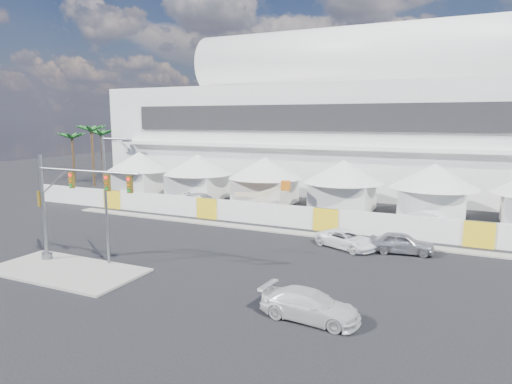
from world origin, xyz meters
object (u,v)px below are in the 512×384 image
at_px(lot_car_a, 435,220).
at_px(boom_lift, 247,204).
at_px(traffic_mast, 63,205).
at_px(lot_car_c, 202,199).
at_px(sedan_silver, 402,243).
at_px(streetlight_median, 108,191).
at_px(pickup_near, 310,305).
at_px(pickup_curb, 347,239).

distance_m(lot_car_a, boom_lift, 18.16).
bearing_deg(traffic_mast, lot_car_c, 98.04).
bearing_deg(sedan_silver, lot_car_c, 58.68).
relative_size(lot_car_a, streetlight_median, 0.56).
bearing_deg(lot_car_c, pickup_near, -126.22).
bearing_deg(sedan_silver, pickup_curb, 88.41).
bearing_deg(lot_car_c, sedan_silver, -101.03).
relative_size(pickup_curb, pickup_near, 0.99).
distance_m(pickup_near, traffic_mast, 17.88).
bearing_deg(lot_car_c, streetlight_median, -151.58).
relative_size(sedan_silver, pickup_curb, 0.92).
distance_m(pickup_curb, traffic_mast, 20.27).
xyz_separation_m(sedan_silver, lot_car_c, (-23.20, 10.09, -0.13)).
relative_size(lot_car_a, boom_lift, 0.68).
height_order(pickup_near, streetlight_median, streetlight_median).
xyz_separation_m(pickup_near, lot_car_a, (4.17, 22.42, 0.07)).
xyz_separation_m(traffic_mast, streetlight_median, (2.92, 1.11, 0.91)).
bearing_deg(boom_lift, lot_car_a, -9.60).
bearing_deg(lot_car_c, pickup_curb, -106.19).
bearing_deg(traffic_mast, pickup_near, -3.80).
relative_size(traffic_mast, streetlight_median, 1.01).
xyz_separation_m(sedan_silver, lot_car_a, (1.64, 8.97, 0.02)).
xyz_separation_m(pickup_near, streetlight_median, (-14.60, 2.27, 4.29)).
bearing_deg(lot_car_c, boom_lift, -95.67).
xyz_separation_m(lot_car_a, traffic_mast, (-21.68, -21.26, 3.32)).
height_order(lot_car_a, streetlight_median, streetlight_median).
bearing_deg(pickup_near, lot_car_c, 45.81).
distance_m(lot_car_c, streetlight_median, 22.54).
bearing_deg(pickup_curb, traffic_mast, 150.97).
bearing_deg(streetlight_median, sedan_silver, 33.13).
distance_m(lot_car_a, streetlight_median, 27.86).
xyz_separation_m(pickup_near, boom_lift, (-13.96, 21.33, 0.22)).
height_order(streetlight_median, boom_lift, streetlight_median).
bearing_deg(streetlight_median, traffic_mast, -159.23).
bearing_deg(pickup_curb, boom_lift, 81.02).
bearing_deg(sedan_silver, lot_car_a, -18.20).
relative_size(sedan_silver, boom_lift, 0.64).
xyz_separation_m(pickup_curb, lot_car_c, (-19.25, 10.52, -0.05)).
xyz_separation_m(pickup_near, lot_car_c, (-20.68, 23.53, -0.08)).
distance_m(lot_car_a, traffic_mast, 30.55).
bearing_deg(lot_car_a, lot_car_c, 107.59).
bearing_deg(lot_car_a, pickup_curb, 169.41).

